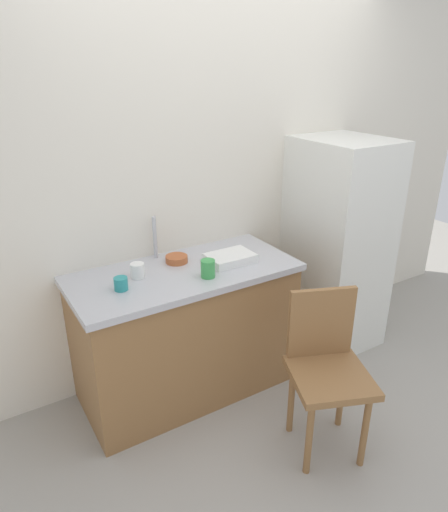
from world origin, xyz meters
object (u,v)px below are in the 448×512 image
chair (327,366)px  dish_tray (230,258)px  terracotta_bowl (177,259)px  cup_green (208,269)px  cup_teal (121,284)px  cup_white (138,271)px  refrigerator (337,245)px

chair → dish_tray: size_ratio=3.18×
chair → dish_tray: 0.85m
terracotta_bowl → chair: bearing=-65.9°
chair → cup_green: bearing=141.0°
dish_tray → cup_green: bearing=-152.6°
dish_tray → cup_teal: (-0.70, -0.01, 0.01)m
cup_teal → dish_tray: bearing=0.7°
cup_white → refrigerator: bearing=-2.4°
dish_tray → chair: bearing=-80.3°
terracotta_bowl → cup_white: cup_white is taller
chair → cup_teal: 1.18m
refrigerator → cup_teal: refrigerator is taller
dish_tray → cup_teal: size_ratio=3.74×
cup_green → cup_teal: 0.49m
chair → cup_green: (-0.35, 0.64, 0.40)m
chair → cup_green: 0.83m
terracotta_bowl → cup_white: 0.29m
refrigerator → cup_teal: bearing=-178.8°
terracotta_bowl → dish_tray: bearing=-30.6°
terracotta_bowl → refrigerator: bearing=-6.6°
terracotta_bowl → cup_green: size_ratio=1.31×
chair → cup_white: size_ratio=10.43×
chair → cup_teal: bearing=160.2°
cup_white → cup_teal: bearing=-144.2°
cup_teal → refrigerator: bearing=1.2°
terracotta_bowl → cup_green: (0.06, -0.28, 0.03)m
refrigerator → terracotta_bowl: (-1.21, 0.14, 0.11)m
refrigerator → chair: refrigerator is taller
chair → cup_teal: cup_teal is taller
dish_tray → terracotta_bowl: dish_tray is taller
terracotta_bowl → cup_green: 0.29m
chair → cup_green: cup_green is taller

